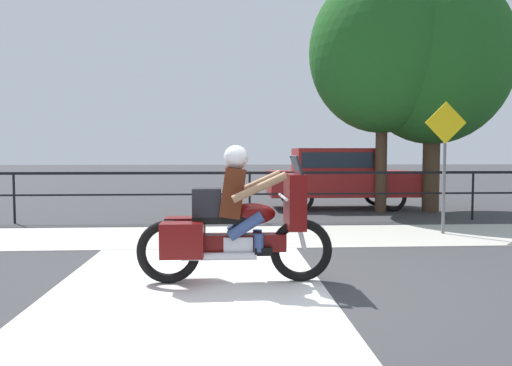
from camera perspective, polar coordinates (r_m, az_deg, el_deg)
The scene contains 9 objects.
ground_plane at distance 5.87m, azimuth 1.75°, elevation -11.61°, with size 120.00×120.00×0.00m, color #38383A.
sidewalk_band at distance 9.19m, azimuth -0.16°, elevation -6.08°, with size 44.00×2.40×0.01m, color #B7B2A8.
crosswalk_band at distance 5.67m, azimuth -7.74°, elevation -12.14°, with size 3.07×6.00×0.01m, color silver.
fence_railing at distance 11.05m, azimuth -0.73°, elevation 0.10°, with size 36.00×0.05×1.12m.
motorcycle at distance 5.87m, azimuth -2.43°, elevation -4.51°, with size 2.31×0.76×1.62m.
parked_car at distance 13.85m, azimuth 9.26°, elevation 0.99°, with size 3.95×1.64×1.65m.
street_sign at distance 9.97m, azimuth 20.78°, elevation 3.56°, with size 0.78×0.06×2.48m.
tree_behind_sign at distance 13.92m, azimuth 19.61°, elevation 13.12°, with size 3.95×3.95×6.11m.
tree_behind_car at distance 13.47m, azimuth 14.28°, elevation 14.28°, with size 3.73×3.73×6.15m.
Camera 1 is at (-0.51, -5.65, 1.53)m, focal length 35.00 mm.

